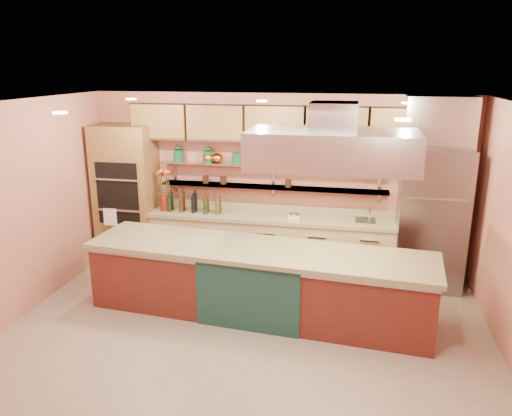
% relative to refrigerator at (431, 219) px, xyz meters
% --- Properties ---
extents(floor, '(6.00, 5.00, 0.02)m').
position_rel_refrigerator_xyz_m(floor, '(-2.35, -2.14, -1.06)').
color(floor, gray).
rests_on(floor, ground).
extents(ceiling, '(6.00, 5.00, 0.02)m').
position_rel_refrigerator_xyz_m(ceiling, '(-2.35, -2.14, 1.75)').
color(ceiling, black).
rests_on(ceiling, wall_back).
extents(wall_back, '(6.00, 0.04, 2.80)m').
position_rel_refrigerator_xyz_m(wall_back, '(-2.35, 0.36, 0.35)').
color(wall_back, '#BF6F5A').
rests_on(wall_back, floor).
extents(wall_front, '(6.00, 0.04, 2.80)m').
position_rel_refrigerator_xyz_m(wall_front, '(-2.35, -4.64, 0.35)').
color(wall_front, '#BF6F5A').
rests_on(wall_front, floor).
extents(wall_left, '(0.04, 5.00, 2.80)m').
position_rel_refrigerator_xyz_m(wall_left, '(-5.35, -2.14, 0.35)').
color(wall_left, '#BF6F5A').
rests_on(wall_left, floor).
extents(oven_stack, '(0.95, 0.64, 2.30)m').
position_rel_refrigerator_xyz_m(oven_stack, '(-4.80, 0.04, 0.10)').
color(oven_stack, brown).
rests_on(oven_stack, floor).
extents(refrigerator, '(0.95, 0.72, 2.10)m').
position_rel_refrigerator_xyz_m(refrigerator, '(0.00, 0.00, 0.00)').
color(refrigerator, gray).
rests_on(refrigerator, floor).
extents(back_counter, '(3.84, 0.64, 0.93)m').
position_rel_refrigerator_xyz_m(back_counter, '(-2.40, 0.06, -0.58)').
color(back_counter, tan).
rests_on(back_counter, floor).
extents(wall_shelf_lower, '(3.60, 0.26, 0.03)m').
position_rel_refrigerator_xyz_m(wall_shelf_lower, '(-2.40, 0.23, 0.30)').
color(wall_shelf_lower, '#B9BAC0').
rests_on(wall_shelf_lower, wall_back).
extents(wall_shelf_upper, '(3.60, 0.26, 0.03)m').
position_rel_refrigerator_xyz_m(wall_shelf_upper, '(-2.40, 0.23, 0.65)').
color(wall_shelf_upper, '#B9BAC0').
rests_on(wall_shelf_upper, wall_back).
extents(upper_cabinets, '(4.60, 0.36, 0.55)m').
position_rel_refrigerator_xyz_m(upper_cabinets, '(-2.35, 0.18, 1.30)').
color(upper_cabinets, brown).
rests_on(upper_cabinets, wall_back).
extents(range_hood, '(2.00, 1.00, 0.45)m').
position_rel_refrigerator_xyz_m(range_hood, '(-1.40, -1.40, 1.20)').
color(range_hood, '#B9BAC0').
rests_on(range_hood, ceiling).
extents(ceiling_downlights, '(4.00, 2.80, 0.02)m').
position_rel_refrigerator_xyz_m(ceiling_downlights, '(-2.35, -1.94, 1.72)').
color(ceiling_downlights, '#FFE5A5').
rests_on(ceiling_downlights, ceiling).
extents(island, '(4.52, 1.35, 0.93)m').
position_rel_refrigerator_xyz_m(island, '(-2.30, -1.40, -0.59)').
color(island, maroon).
rests_on(island, floor).
extents(flower_vase, '(0.19, 0.19, 0.28)m').
position_rel_refrigerator_xyz_m(flower_vase, '(-4.13, 0.01, 0.02)').
color(flower_vase, '#62190E').
rests_on(flower_vase, back_counter).
extents(oil_bottle_cluster, '(0.95, 0.35, 0.30)m').
position_rel_refrigerator_xyz_m(oil_bottle_cluster, '(-3.64, 0.01, 0.03)').
color(oil_bottle_cluster, black).
rests_on(oil_bottle_cluster, back_counter).
extents(kitchen_scale, '(0.19, 0.15, 0.10)m').
position_rel_refrigerator_xyz_m(kitchen_scale, '(-2.01, 0.01, -0.07)').
color(kitchen_scale, white).
rests_on(kitchen_scale, back_counter).
extents(bar_faucet, '(0.04, 0.04, 0.24)m').
position_rel_refrigerator_xyz_m(bar_faucet, '(-0.88, 0.11, -0.00)').
color(bar_faucet, white).
rests_on(bar_faucet, back_counter).
extents(copper_kettle, '(0.24, 0.24, 0.15)m').
position_rel_refrigerator_xyz_m(copper_kettle, '(-3.30, 0.23, 0.74)').
color(copper_kettle, orange).
rests_on(copper_kettle, wall_shelf_upper).
extents(green_canister, '(0.16, 0.16, 0.17)m').
position_rel_refrigerator_xyz_m(green_canister, '(-2.97, 0.23, 0.75)').
color(green_canister, '#0F4821').
rests_on(green_canister, wall_shelf_upper).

